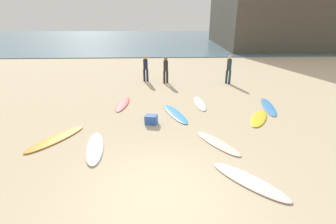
{
  "coord_description": "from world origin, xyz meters",
  "views": [
    {
      "loc": [
        0.05,
        -4.67,
        4.07
      ],
      "look_at": [
        0.41,
        4.67,
        0.3
      ],
      "focal_mm": 26.05,
      "sensor_mm": 36.0,
      "label": 1
    }
  ],
  "objects_px": {
    "surfboard_7": "(218,143)",
    "beachgoer_far": "(229,68)",
    "surfboard_0": "(175,114)",
    "surfboard_2": "(123,104)",
    "surfboard_5": "(200,103)",
    "surfboard_1": "(56,138)",
    "surfboard_3": "(249,181)",
    "surfboard_6": "(259,118)",
    "surfboard_8": "(268,107)",
    "beachgoer_near": "(166,69)",
    "beach_cooler": "(151,119)",
    "surfboard_4": "(95,148)",
    "beachgoer_mid": "(146,67)"
  },
  "relations": [
    {
      "from": "beachgoer_mid",
      "to": "beachgoer_far",
      "type": "distance_m",
      "value": 5.22
    },
    {
      "from": "surfboard_7",
      "to": "surfboard_0",
      "type": "bearing_deg",
      "value": -95.21
    },
    {
      "from": "surfboard_6",
      "to": "surfboard_7",
      "type": "relative_size",
      "value": 0.99
    },
    {
      "from": "surfboard_2",
      "to": "surfboard_4",
      "type": "distance_m",
      "value": 4.17
    },
    {
      "from": "surfboard_8",
      "to": "beachgoer_far",
      "type": "distance_m",
      "value": 4.44
    },
    {
      "from": "beachgoer_near",
      "to": "beach_cooler",
      "type": "distance_m",
      "value": 6.2
    },
    {
      "from": "beachgoer_near",
      "to": "surfboard_3",
      "type": "bearing_deg",
      "value": 77.51
    },
    {
      "from": "surfboard_6",
      "to": "beachgoer_near",
      "type": "height_order",
      "value": "beachgoer_near"
    },
    {
      "from": "surfboard_5",
      "to": "surfboard_1",
      "type": "bearing_deg",
      "value": 29.86
    },
    {
      "from": "surfboard_4",
      "to": "beachgoer_near",
      "type": "xyz_separation_m",
      "value": [
        2.55,
        7.99,
        0.86
      ]
    },
    {
      "from": "surfboard_2",
      "to": "beach_cooler",
      "type": "bearing_deg",
      "value": 127.7
    },
    {
      "from": "surfboard_3",
      "to": "surfboard_5",
      "type": "height_order",
      "value": "surfboard_3"
    },
    {
      "from": "surfboard_8",
      "to": "beachgoer_mid",
      "type": "relative_size",
      "value": 1.49
    },
    {
      "from": "surfboard_1",
      "to": "surfboard_6",
      "type": "height_order",
      "value": "surfboard_1"
    },
    {
      "from": "surfboard_6",
      "to": "beachgoer_far",
      "type": "bearing_deg",
      "value": 117.91
    },
    {
      "from": "surfboard_3",
      "to": "beachgoer_mid",
      "type": "relative_size",
      "value": 1.35
    },
    {
      "from": "surfboard_2",
      "to": "surfboard_1",
      "type": "bearing_deg",
      "value": 67.14
    },
    {
      "from": "surfboard_2",
      "to": "surfboard_8",
      "type": "xyz_separation_m",
      "value": [
        6.88,
        -0.64,
        -0.0
      ]
    },
    {
      "from": "surfboard_0",
      "to": "surfboard_6",
      "type": "bearing_deg",
      "value": -29.41
    },
    {
      "from": "surfboard_2",
      "to": "surfboard_8",
      "type": "relative_size",
      "value": 0.86
    },
    {
      "from": "surfboard_3",
      "to": "surfboard_5",
      "type": "bearing_deg",
      "value": 52.64
    },
    {
      "from": "beachgoer_near",
      "to": "surfboard_2",
      "type": "bearing_deg",
      "value": 36.9
    },
    {
      "from": "surfboard_4",
      "to": "surfboard_6",
      "type": "bearing_deg",
      "value": -170.74
    },
    {
      "from": "surfboard_7",
      "to": "beachgoer_far",
      "type": "height_order",
      "value": "beachgoer_far"
    },
    {
      "from": "surfboard_7",
      "to": "beachgoer_near",
      "type": "distance_m",
      "value": 8.02
    },
    {
      "from": "surfboard_1",
      "to": "surfboard_8",
      "type": "relative_size",
      "value": 0.96
    },
    {
      "from": "surfboard_6",
      "to": "beachgoer_near",
      "type": "distance_m",
      "value": 6.94
    },
    {
      "from": "surfboard_6",
      "to": "surfboard_2",
      "type": "bearing_deg",
      "value": -168.6
    },
    {
      "from": "surfboard_5",
      "to": "surfboard_8",
      "type": "distance_m",
      "value": 3.19
    },
    {
      "from": "surfboard_1",
      "to": "surfboard_7",
      "type": "height_order",
      "value": "surfboard_1"
    },
    {
      "from": "surfboard_5",
      "to": "beachgoer_far",
      "type": "height_order",
      "value": "beachgoer_far"
    },
    {
      "from": "surfboard_1",
      "to": "surfboard_3",
      "type": "bearing_deg",
      "value": -170.71
    },
    {
      "from": "surfboard_1",
      "to": "surfboard_4",
      "type": "distance_m",
      "value": 1.66
    },
    {
      "from": "surfboard_3",
      "to": "beachgoer_mid",
      "type": "height_order",
      "value": "beachgoer_mid"
    },
    {
      "from": "surfboard_7",
      "to": "beachgoer_far",
      "type": "xyz_separation_m",
      "value": [
        2.38,
        7.61,
        0.94
      ]
    },
    {
      "from": "beachgoer_far",
      "to": "surfboard_0",
      "type": "bearing_deg",
      "value": -89.99
    },
    {
      "from": "surfboard_3",
      "to": "beachgoer_far",
      "type": "xyz_separation_m",
      "value": [
        2.02,
        9.63,
        0.94
      ]
    },
    {
      "from": "beachgoer_near",
      "to": "surfboard_8",
      "type": "bearing_deg",
      "value": 113.0
    },
    {
      "from": "surfboard_0",
      "to": "beachgoer_mid",
      "type": "height_order",
      "value": "beachgoer_mid"
    },
    {
      "from": "surfboard_1",
      "to": "surfboard_7",
      "type": "distance_m",
      "value": 5.6
    },
    {
      "from": "surfboard_2",
      "to": "surfboard_6",
      "type": "xyz_separation_m",
      "value": [
        5.89,
        -1.97,
        0.0
      ]
    },
    {
      "from": "surfboard_0",
      "to": "beachgoer_near",
      "type": "relative_size",
      "value": 1.45
    },
    {
      "from": "surfboard_4",
      "to": "beach_cooler",
      "type": "xyz_separation_m",
      "value": [
        1.79,
        1.88,
        0.14
      ]
    },
    {
      "from": "surfboard_5",
      "to": "beachgoer_far",
      "type": "relative_size",
      "value": 1.18
    },
    {
      "from": "surfboard_1",
      "to": "surfboard_8",
      "type": "bearing_deg",
      "value": -129.58
    },
    {
      "from": "surfboard_2",
      "to": "surfboard_5",
      "type": "xyz_separation_m",
      "value": [
        3.74,
        -0.06,
        -0.0
      ]
    },
    {
      "from": "surfboard_0",
      "to": "surfboard_2",
      "type": "relative_size",
      "value": 1.13
    },
    {
      "from": "surfboard_3",
      "to": "surfboard_6",
      "type": "height_order",
      "value": "same"
    },
    {
      "from": "surfboard_1",
      "to": "surfboard_5",
      "type": "height_order",
      "value": "surfboard_1"
    },
    {
      "from": "beachgoer_mid",
      "to": "beachgoer_far",
      "type": "bearing_deg",
      "value": 3.24
    }
  ]
}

